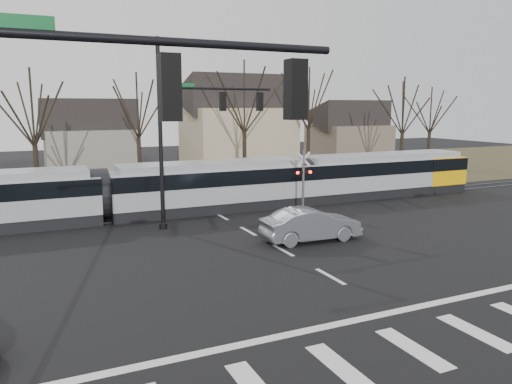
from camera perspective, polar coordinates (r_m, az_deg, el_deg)
name	(u,v)px	position (r m, az deg, el deg)	size (l,w,h in m)	color
ground	(361,293)	(18.62, 11.91, -11.28)	(140.00, 140.00, 0.00)	black
grass_verge	(153,179)	(47.51, -11.70, 1.51)	(140.00, 28.00, 0.01)	#38331E
crosswalk	(446,340)	(15.87, 20.86, -15.53)	(27.00, 2.60, 0.01)	silver
stop_line	(395,312)	(17.32, 15.55, -13.05)	(28.00, 0.35, 0.01)	silver
lane_dashes	(211,210)	(32.34, -5.20, -2.11)	(0.18, 30.00, 0.01)	silver
rail_pair	(212,211)	(32.15, -5.09, -2.14)	(90.00, 1.52, 0.06)	#59595E
tram	(210,184)	(32.02, -5.33, 0.89)	(41.73, 3.10, 3.16)	gray
sedan	(311,224)	(25.02, 6.30, -3.71)	(5.08, 1.96, 1.65)	#56585F
signal_pole_near_left	(38,170)	(7.91, -23.63, 2.34)	(9.28, 0.44, 10.20)	black
signal_pole_far	(189,124)	(27.60, -7.67, 7.74)	(9.28, 0.44, 10.20)	black
rail_crossing_signal	(303,184)	(31.21, 5.43, 0.96)	(1.08, 0.36, 4.00)	#59595B
tree_row	(192,127)	(41.82, -7.35, 7.42)	(59.20, 7.20, 10.00)	black
house_b	(89,135)	(50.23, -18.50, 6.19)	(8.64, 7.56, 7.65)	slate
house_c	(237,121)	(50.79, -2.14, 8.14)	(10.80, 8.64, 10.10)	tan
house_d	(349,130)	(59.89, 10.57, 7.01)	(8.64, 7.56, 7.65)	brown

